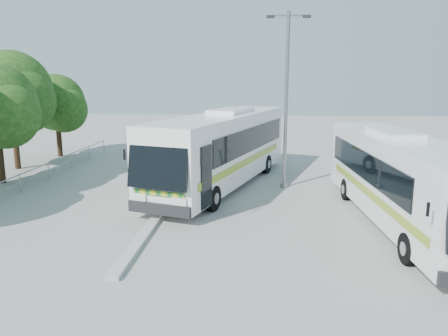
# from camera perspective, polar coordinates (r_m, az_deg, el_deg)

# --- Properties ---
(ground) EXTENTS (100.00, 100.00, 0.00)m
(ground) POSITION_cam_1_polar(r_m,az_deg,el_deg) (18.18, -1.33, -6.44)
(ground) COLOR gray
(ground) RESTS_ON ground
(kerb_divider) EXTENTS (0.40, 16.00, 0.15)m
(kerb_divider) POSITION_cam_1_polar(r_m,az_deg,el_deg) (20.39, -7.21, -4.28)
(kerb_divider) COLOR #B2B2AD
(kerb_divider) RESTS_ON ground
(railing) EXTENTS (0.06, 22.00, 1.00)m
(railing) POSITION_cam_1_polar(r_m,az_deg,el_deg) (24.73, -24.02, -0.79)
(railing) COLOR gray
(railing) RESTS_ON ground
(tree_far_d) EXTENTS (5.62, 5.30, 7.33)m
(tree_far_d) POSITION_cam_1_polar(r_m,az_deg,el_deg) (30.06, -25.94, 8.95)
(tree_far_d) COLOR #382314
(tree_far_d) RESTS_ON ground
(tree_far_e) EXTENTS (4.54, 4.28, 5.92)m
(tree_far_e) POSITION_cam_1_polar(r_m,az_deg,el_deg) (33.76, -20.94, 7.95)
(tree_far_e) COLOR #382314
(tree_far_e) RESTS_ON ground
(coach_main) EXTENTS (6.65, 13.86, 3.80)m
(coach_main) POSITION_cam_1_polar(r_m,az_deg,el_deg) (22.95, -0.13, 2.74)
(coach_main) COLOR white
(coach_main) RESTS_ON ground
(coach_adjacent) EXTENTS (3.29, 12.36, 3.39)m
(coach_adjacent) POSITION_cam_1_polar(r_m,az_deg,el_deg) (18.27, 22.07, -1.18)
(coach_adjacent) COLOR white
(coach_adjacent) RESTS_ON ground
(lamppost) EXTENTS (2.16, 0.27, 8.86)m
(lamppost) POSITION_cam_1_polar(r_m,az_deg,el_deg) (22.55, 8.16, 9.64)
(lamppost) COLOR gray
(lamppost) RESTS_ON ground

